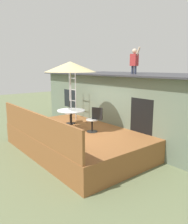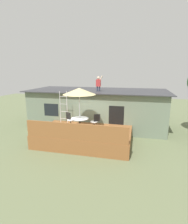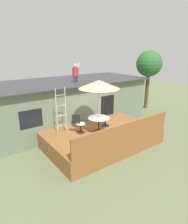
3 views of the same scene
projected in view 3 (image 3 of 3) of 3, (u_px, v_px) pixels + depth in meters
The scene contains 11 objects.
ground_plane at pixel (101, 144), 9.89m from camera, with size 40.00×40.00×0.00m, color #66704C.
house at pixel (67, 103), 12.23m from camera, with size 10.50×4.50×2.85m.
deck at pixel (101, 137), 9.77m from camera, with size 5.53×3.46×0.80m, color brown.
deck_railing at pixel (126, 133), 8.22m from camera, with size 5.43×0.08×0.90m, color brown.
patio_table at pixel (99, 121), 9.25m from camera, with size 1.04×1.04×0.74m.
patio_umbrella at pixel (99, 84), 8.72m from camera, with size 1.90×1.90×2.54m.
step_ladder at pixel (61, 111), 9.08m from camera, with size 0.52×0.04×2.20m.
person_figure at pixel (76, 72), 11.13m from camera, with size 0.47×0.20×1.11m.
patio_chair_left at pixel (79, 124), 9.20m from camera, with size 0.58×0.44×0.92m.
patio_chair_right at pixel (106, 117), 10.09m from camera, with size 0.58×0.44×0.92m.
backyard_tree at pixel (149, 65), 15.13m from camera, with size 2.03×2.03×4.65m.
Camera 3 is at (-5.56, -6.98, 4.60)m, focal length 30.71 mm.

